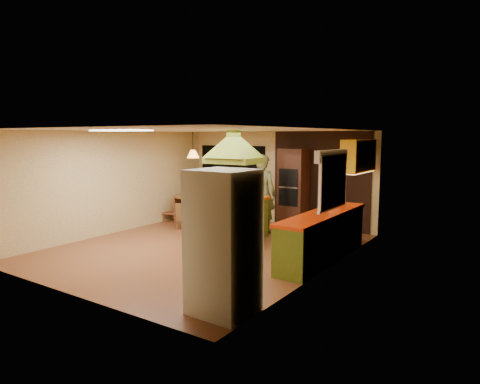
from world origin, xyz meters
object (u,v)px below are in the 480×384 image
Objects in this scene: canister_large at (336,201)px; man at (263,194)px; dining_table at (194,204)px; refrigerator at (223,242)px; wall_oven at (293,188)px; kitchen_island at (234,221)px.

man is at bearing 163.62° from canister_large.
refrigerator is at bearing -46.32° from dining_table.
refrigerator is at bearing -91.10° from canister_large.
wall_oven is at bearing 23.03° from dining_table.
canister_large is at bearing 160.29° from man.
man reaches higher than dining_table.
refrigerator is 3.87m from canister_large.
wall_oven is at bearing -115.51° from man.
kitchen_island is at bearing -161.71° from canister_large.
refrigerator is 0.94× the size of wall_oven.
canister_large is at bearing -41.97° from wall_oven.
man is (-0.05, 1.33, 0.47)m from kitchen_island.
dining_table is 4.31m from canister_large.
refrigerator is at bearing -58.87° from kitchen_island.
canister_large reaches higher than dining_table.
wall_oven reaches higher than canister_large.
kitchen_island is 8.06× the size of canister_large.
kitchen_island is at bearing 123.76° from refrigerator.
refrigerator is 6.07m from dining_table.
man is 1.01m from wall_oven.
man is 1.85× the size of dining_table.
wall_oven is 2.74m from dining_table.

